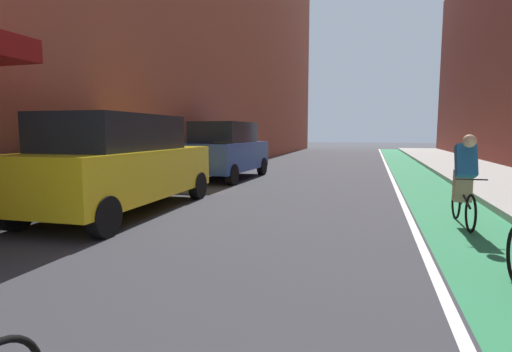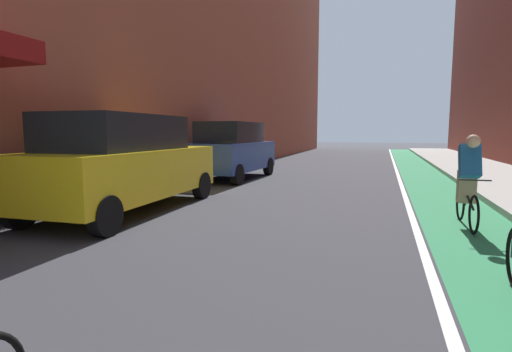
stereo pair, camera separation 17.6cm
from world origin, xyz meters
name	(u,v)px [view 2 (the right image)]	position (x,y,z in m)	size (l,w,h in m)	color
ground_plane	(331,175)	(0.00, 18.29, 0.00)	(98.09, 98.09, 0.00)	#38383D
bike_lane_paint	(420,172)	(3.38, 20.29, 0.00)	(1.60, 44.59, 0.00)	#2D8451
lane_divider_stripe	(397,172)	(2.48, 20.29, 0.00)	(0.12, 44.59, 0.00)	white
sidewalk_right	(489,173)	(5.85, 20.29, 0.07)	(3.34, 44.59, 0.14)	#A8A59E
parked_suv_yellow_cab	(124,163)	(-3.13, 9.88, 1.02)	(2.08, 4.83, 1.98)	yellow
parked_suv_blue	(232,150)	(-3.13, 15.90, 1.01)	(1.95, 4.27, 1.98)	navy
cyclist_trailing	(468,178)	(3.31, 10.65, 0.85)	(0.48, 1.69, 1.60)	black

